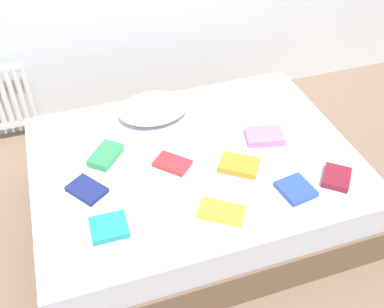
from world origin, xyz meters
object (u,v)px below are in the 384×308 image
at_px(textbook_navy, 87,190).
at_px(textbook_blue, 296,189).
at_px(textbook_teal, 109,227).
at_px(textbook_yellow, 222,212).
at_px(textbook_green, 106,155).
at_px(bed, 194,185).
at_px(textbook_red, 172,163).
at_px(textbook_maroon, 337,177).
at_px(pillow, 153,108).
at_px(radiator, 5,98).
at_px(textbook_pink, 265,136).
at_px(textbook_orange, 239,165).

relative_size(textbook_navy, textbook_blue, 1.12).
xyz_separation_m(textbook_navy, textbook_teal, (0.07, -0.31, 0.00)).
relative_size(textbook_yellow, textbook_teal, 1.29).
relative_size(textbook_green, textbook_blue, 1.20).
distance_m(bed, textbook_yellow, 0.55).
distance_m(textbook_yellow, textbook_teal, 0.60).
relative_size(textbook_red, textbook_maroon, 1.12).
relative_size(bed, textbook_maroon, 10.77).
xyz_separation_m(pillow, textbook_navy, (-0.53, -0.57, -0.05)).
distance_m(bed, textbook_maroon, 0.89).
bearing_deg(textbook_red, radiator, 173.84).
distance_m(radiator, textbook_maroon, 2.48).
relative_size(bed, pillow, 4.19).
distance_m(pillow, textbook_maroon, 1.26).
bearing_deg(textbook_red, textbook_yellow, -27.26).
bearing_deg(pillow, textbook_teal, -117.92).
distance_m(bed, textbook_green, 0.61).
bearing_deg(textbook_pink, textbook_maroon, -50.72).
xyz_separation_m(radiator, textbook_green, (0.61, -1.04, 0.13)).
xyz_separation_m(textbook_yellow, textbook_maroon, (0.72, 0.03, 0.00)).
bearing_deg(textbook_navy, textbook_red, 60.69).
relative_size(textbook_yellow, textbook_blue, 1.31).
xyz_separation_m(radiator, textbook_orange, (1.35, -1.38, 0.12)).
height_order(textbook_green, textbook_orange, textbook_green).
bearing_deg(textbook_yellow, textbook_teal, -153.84).
bearing_deg(textbook_navy, pillow, 100.86).
bearing_deg(textbook_red, textbook_pink, 49.72).
relative_size(textbook_pink, textbook_green, 1.04).
height_order(textbook_yellow, textbook_teal, textbook_yellow).
relative_size(textbook_pink, textbook_maroon, 1.25).
bearing_deg(textbook_yellow, textbook_blue, 37.60).
xyz_separation_m(bed, textbook_pink, (0.48, 0.02, 0.28)).
relative_size(textbook_red, textbook_teal, 1.09).
bearing_deg(bed, textbook_navy, -172.60).
height_order(textbook_red, textbook_maroon, textbook_maroon).
bearing_deg(textbook_yellow, bed, 123.37).
distance_m(textbook_yellow, textbook_navy, 0.77).
height_order(bed, textbook_red, textbook_red).
distance_m(textbook_green, textbook_orange, 0.81).
relative_size(radiator, pillow, 1.14).
distance_m(pillow, textbook_red, 0.51).
distance_m(textbook_green, textbook_blue, 1.15).
height_order(textbook_pink, textbook_teal, textbook_pink).
bearing_deg(bed, textbook_teal, -146.53).
xyz_separation_m(textbook_navy, textbook_blue, (1.12, -0.37, 0.00)).
xyz_separation_m(bed, textbook_blue, (0.45, -0.46, 0.27)).
distance_m(textbook_red, textbook_teal, 0.58).
xyz_separation_m(textbook_green, textbook_orange, (0.74, -0.33, -0.00)).
bearing_deg(textbook_green, radiator, 69.86).
height_order(pillow, textbook_red, pillow).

